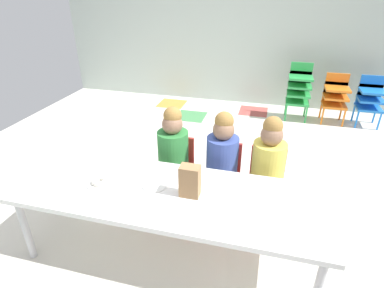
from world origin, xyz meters
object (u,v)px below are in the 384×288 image
object	(u,v)px
seated_child_far_right	(268,160)
donut_powdered_on_plate	(99,181)
kid_chair_orange_stack	(335,95)
seated_child_middle_seat	(222,154)
kid_chair_blue_stack	(370,98)
paper_bag_brown	(190,181)
seated_child_near_camera	(173,148)
paper_plate_center_table	(155,185)
craft_table	(169,197)
kid_chair_green_stack	(299,88)
paper_plate_near_edge	(99,183)

from	to	relation	value
seated_child_far_right	donut_powdered_on_plate	size ratio (longest dim) A/B	8.54
seated_child_far_right	kid_chair_orange_stack	size ratio (longest dim) A/B	1.35
seated_child_middle_seat	kid_chair_blue_stack	distance (m)	2.90
paper_bag_brown	donut_powdered_on_plate	xyz separation A→B (m)	(-0.65, -0.04, -0.09)
seated_child_near_camera	paper_plate_center_table	distance (m)	0.55
paper_plate_center_table	kid_chair_orange_stack	bearing A→B (deg)	61.60
paper_plate_center_table	craft_table	bearing A→B (deg)	-21.39
kid_chair_green_stack	craft_table	bearing A→B (deg)	-107.98
craft_table	seated_child_far_right	size ratio (longest dim) A/B	2.29
seated_child_middle_seat	paper_bag_brown	size ratio (longest dim) A/B	4.17
paper_plate_near_edge	paper_plate_center_table	size ratio (longest dim) A/B	1.00
seated_child_near_camera	paper_plate_center_table	world-z (taller)	seated_child_near_camera
kid_chair_green_stack	paper_bag_brown	world-z (taller)	kid_chair_green_stack
paper_bag_brown	donut_powdered_on_plate	distance (m)	0.65
seated_child_near_camera	kid_chair_orange_stack	size ratio (longest dim) A/B	1.35
paper_bag_brown	seated_child_far_right	bearing A→B (deg)	50.51
donut_powdered_on_plate	seated_child_near_camera	bearing A→B (deg)	61.29
kid_chair_green_stack	paper_plate_center_table	size ratio (longest dim) A/B	4.44
paper_plate_center_table	kid_chair_green_stack	bearing A→B (deg)	69.71
kid_chair_green_stack	donut_powdered_on_plate	bearing A→B (deg)	-115.97
paper_plate_center_table	seated_child_near_camera	bearing A→B (deg)	94.24
paper_bag_brown	seated_child_near_camera	bearing A→B (deg)	117.45
donut_powdered_on_plate	kid_chair_green_stack	bearing A→B (deg)	64.03
paper_bag_brown	paper_plate_center_table	world-z (taller)	paper_bag_brown
paper_plate_near_edge	kid_chair_green_stack	bearing A→B (deg)	64.03
kid_chair_orange_stack	paper_bag_brown	size ratio (longest dim) A/B	3.09
seated_child_middle_seat	donut_powdered_on_plate	distance (m)	0.99
paper_plate_near_edge	craft_table	bearing A→B (deg)	3.93
paper_plate_near_edge	donut_powdered_on_plate	bearing A→B (deg)	0.00
seated_child_middle_seat	kid_chair_green_stack	bearing A→B (deg)	73.58
kid_chair_green_stack	kid_chair_blue_stack	xyz separation A→B (m)	(0.95, -0.00, -0.06)
seated_child_near_camera	kid_chair_green_stack	distance (m)	2.63
seated_child_far_right	paper_plate_near_edge	xyz separation A→B (m)	(-1.13, -0.62, -0.00)
kid_chair_blue_stack	paper_plate_near_edge	xyz separation A→B (m)	(-2.41, -3.00, 0.16)
donut_powdered_on_plate	craft_table	bearing A→B (deg)	3.93
kid_chair_blue_stack	paper_plate_center_table	world-z (taller)	kid_chair_blue_stack
seated_child_middle_seat	seated_child_near_camera	bearing A→B (deg)	180.00
kid_chair_green_stack	kid_chair_blue_stack	world-z (taller)	kid_chair_green_stack
kid_chair_green_stack	donut_powdered_on_plate	distance (m)	3.34
seated_child_near_camera	craft_table	bearing A→B (deg)	-75.05
craft_table	paper_plate_near_edge	distance (m)	0.50
paper_plate_near_edge	paper_plate_center_table	xyz separation A→B (m)	(0.38, 0.08, 0.00)
seated_child_near_camera	paper_plate_near_edge	xyz separation A→B (m)	(-0.34, -0.62, -0.00)
seated_child_near_camera	kid_chair_green_stack	xyz separation A→B (m)	(1.12, 2.38, -0.10)
kid_chair_green_stack	kid_chair_orange_stack	bearing A→B (deg)	-0.06
seated_child_far_right	kid_chair_green_stack	bearing A→B (deg)	82.02
kid_chair_green_stack	paper_plate_center_table	distance (m)	3.12
kid_chair_blue_stack	paper_bag_brown	distance (m)	3.46
craft_table	paper_plate_near_edge	bearing A→B (deg)	-176.07
seated_child_near_camera	paper_bag_brown	bearing A→B (deg)	-62.55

